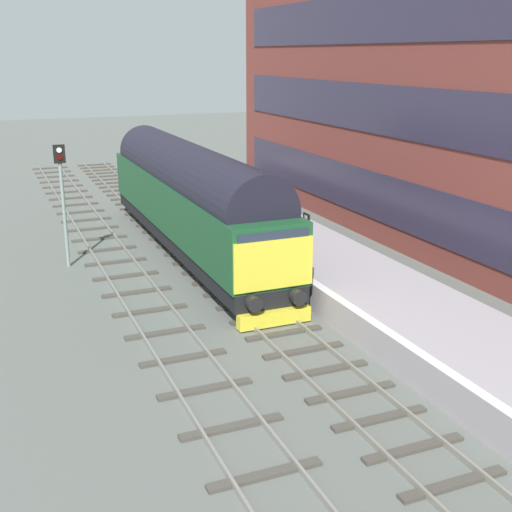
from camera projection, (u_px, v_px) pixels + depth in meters
ground_plane at (224, 281)px, 24.86m from camera, size 140.00×140.00×0.00m
track_main at (224, 280)px, 24.85m from camera, size 2.50×60.00×0.15m
track_adjacent_west at (137, 292)px, 23.62m from camera, size 2.50×60.00×0.15m
station_platform at (310, 258)px, 26.04m from camera, size 4.00×44.00×1.01m
station_building at (470, 19)px, 25.75m from camera, size 4.18×37.15×19.08m
diesel_locomotive at (190, 196)px, 27.78m from camera, size 2.74×17.76×4.68m
signal_post_near at (63, 193)px, 25.74m from camera, size 0.44×0.22×4.91m
platform_number_sign at (307, 233)px, 22.61m from camera, size 0.10×0.44×2.02m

